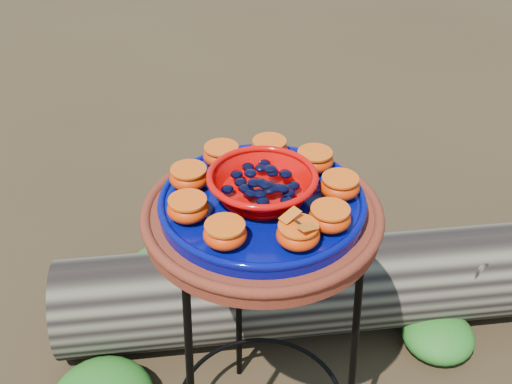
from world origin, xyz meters
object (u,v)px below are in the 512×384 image
object	(u,v)px
terracotta_saucer	(262,217)
plant_stand	(261,347)
driftwood_log	(319,286)
red_bowl	(262,187)
cobalt_plate	(262,204)

from	to	relation	value
terracotta_saucer	plant_stand	bearing A→B (deg)	0.00
plant_stand	driftwood_log	size ratio (longest dim) A/B	0.46
red_bowl	driftwood_log	world-z (taller)	red_bowl
terracotta_saucer	cobalt_plate	distance (m)	0.03
cobalt_plate	driftwood_log	size ratio (longest dim) A/B	0.26
plant_stand	red_bowl	xyz separation A→B (m)	(0.00, 0.00, 0.44)
plant_stand	red_bowl	world-z (taller)	red_bowl
red_bowl	driftwood_log	xyz separation A→B (m)	(0.28, 0.35, -0.65)
plant_stand	cobalt_plate	size ratio (longest dim) A/B	1.80
red_bowl	plant_stand	bearing A→B (deg)	0.00
red_bowl	driftwood_log	size ratio (longest dim) A/B	0.13
plant_stand	cobalt_plate	world-z (taller)	cobalt_plate
cobalt_plate	driftwood_log	distance (m)	0.76
red_bowl	driftwood_log	bearing A→B (deg)	51.36
plant_stand	driftwood_log	distance (m)	0.50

